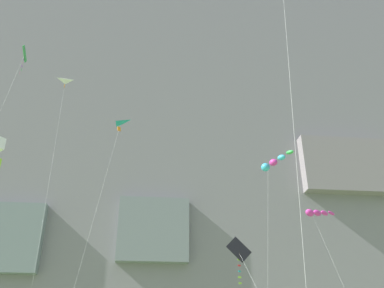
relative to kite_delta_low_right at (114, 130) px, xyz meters
name	(u,v)px	position (x,y,z in m)	size (l,w,h in m)	color
cliff_face	(156,148)	(4.49, 35.23, 15.60)	(180.00, 30.12, 75.22)	gray
kite_delta_low_right	(114,130)	(0.00, 0.00, 0.00)	(3.34, 5.30, 22.61)	teal
kite_windsock_mid_right	(317,213)	(22.58, 7.01, -5.57)	(4.72, 7.43, 17.17)	#CC3399
kite_diamond_far_left	(20,65)	(-7.81, -6.38, 2.40)	(2.04, 4.73, 26.60)	green
kite_windsock_high_right	(273,163)	(16.30, 1.72, -2.06)	(4.34, 4.02, 20.54)	#38B2D1
kite_delta_high_left	(63,95)	(-6.94, 5.83, 7.48)	(2.46, 6.46, 30.86)	white
kite_diamond_front_field	(240,253)	(10.06, -8.62, -13.67)	(2.91, 5.97, 9.51)	black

